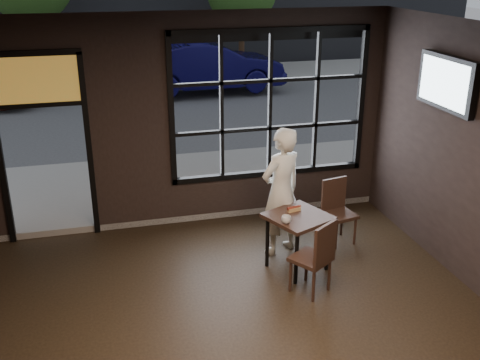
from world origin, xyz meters
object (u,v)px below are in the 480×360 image
object	(u,v)px
navy_car	(207,66)
chair_near	(311,256)
cafe_table	(297,242)
man	(281,191)

from	to	relation	value
navy_car	chair_near	bearing A→B (deg)	172.29
cafe_table	man	distance (m)	0.74
cafe_table	man	xyz separation A→B (m)	(-0.07, 0.52, 0.51)
man	navy_car	bearing A→B (deg)	-119.46
man	cafe_table	bearing A→B (deg)	73.33
cafe_table	navy_car	bearing A→B (deg)	61.43
cafe_table	chair_near	world-z (taller)	chair_near
chair_near	man	bearing A→B (deg)	-122.59
cafe_table	man	world-z (taller)	man
chair_near	cafe_table	bearing A→B (deg)	-127.71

